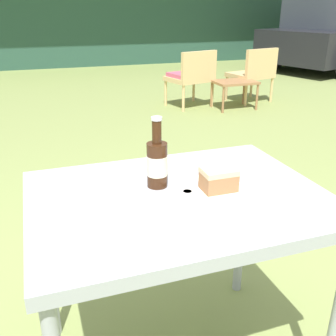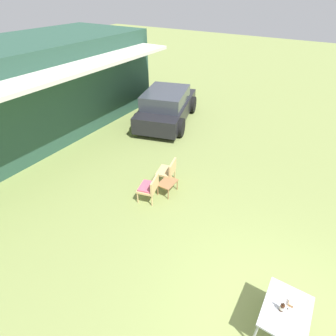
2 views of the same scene
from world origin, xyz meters
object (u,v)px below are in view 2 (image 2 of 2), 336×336
wicker_chair_plain (168,170)px  patio_table (286,313)px  wicker_chair_cushioned (149,187)px  garden_side_table (168,183)px  cake_on_plate (291,305)px  parked_car (167,106)px  cola_bottle_near (282,307)px

wicker_chair_plain → patio_table: 4.55m
wicker_chair_cushioned → wicker_chair_plain: size_ratio=1.00×
garden_side_table → cake_on_plate: size_ratio=2.11×
garden_side_table → cake_on_plate: cake_on_plate is taller
parked_car → cola_bottle_near: bearing=-152.3°
wicker_chair_cushioned → cake_on_plate: 4.12m
wicker_chair_plain → patio_table: wicker_chair_plain is taller
cake_on_plate → cola_bottle_near: size_ratio=1.09×
garden_side_table → patio_table: 4.13m
parked_car → wicker_chair_plain: size_ratio=5.68×
wicker_chair_cushioned → garden_side_table: bearing=137.3°
wicker_chair_cushioned → patio_table: wicker_chair_cushioned is taller
wicker_chair_plain → garden_side_table: (-0.42, -0.24, -0.11)m
garden_side_table → patio_table: size_ratio=0.58×
wicker_chair_cushioned → patio_table: 4.13m
wicker_chair_plain → cola_bottle_near: size_ratio=3.18×
cake_on_plate → cola_bottle_near: bearing=143.8°
wicker_chair_cushioned → cake_on_plate: (-1.50, -3.83, 0.32)m
garden_side_table → cola_bottle_near: bearing=-121.9°
wicker_chair_plain → garden_side_table: 0.49m
patio_table → cake_on_plate: bearing=-15.1°
patio_table → cake_on_plate: (0.11, -0.03, 0.10)m
wicker_chair_plain → patio_table: bearing=43.5°
wicker_chair_plain → garden_side_table: size_ratio=1.38×
patio_table → cake_on_plate: 0.15m
wicker_chair_cushioned → cake_on_plate: size_ratio=2.91×
wicker_chair_cushioned → garden_side_table: (0.50, -0.26, -0.11)m
wicker_chair_plain → garden_side_table: wicker_chair_plain is taller
cake_on_plate → cola_bottle_near: cola_bottle_near is taller
parked_car → cola_bottle_near: (-6.11, -6.00, 0.13)m
wicker_chair_plain → cake_on_plate: 4.52m
wicker_chair_plain → cake_on_plate: size_ratio=2.91×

